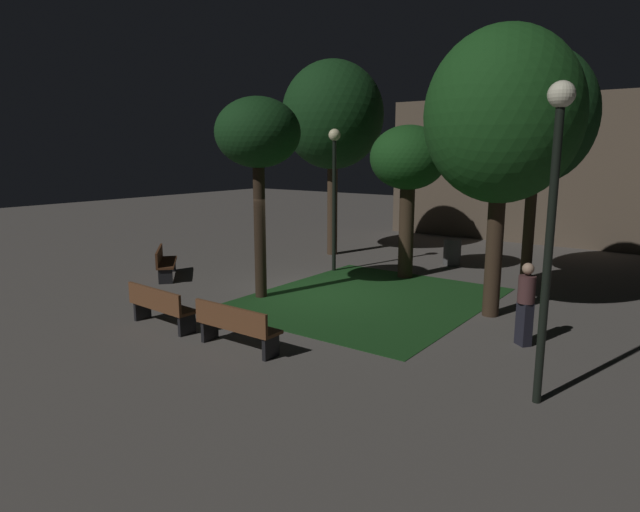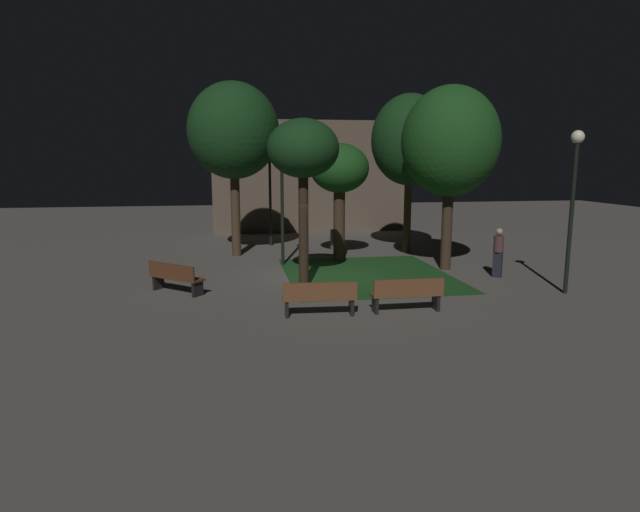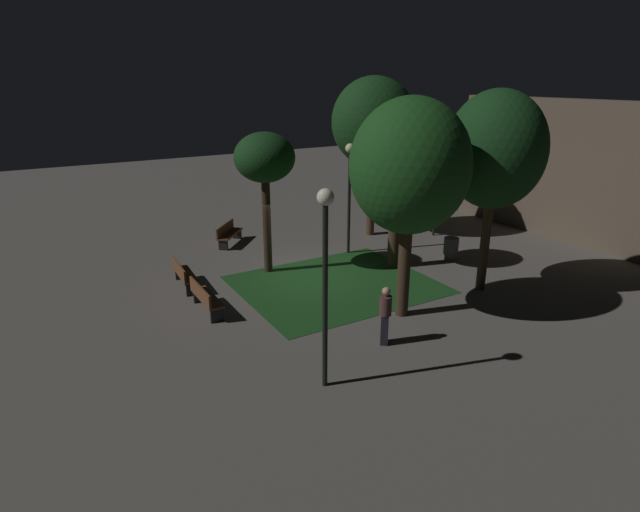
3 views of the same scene
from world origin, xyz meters
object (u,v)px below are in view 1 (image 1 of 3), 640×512
object	(u,v)px
bench_near_trees	(236,325)
trash_bin	(452,252)
tree_near_wall	(502,117)
tree_lawn_side	(408,162)
tree_back_right	(258,136)
tree_back_left	(537,117)
bench_front_right	(160,305)
lamp_post_plaza_east	(553,192)
bench_by_lamp	(164,262)
lamp_post_near_wall	(403,167)
pedestrian	(526,302)
lamp_post_path_center	(334,175)
tree_tall_center	(333,116)

from	to	relation	value
bench_near_trees	trash_bin	xyz separation A→B (m)	(0.16, 9.73, -0.06)
tree_near_wall	tree_lawn_side	xyz separation A→B (m)	(-3.34, 2.27, -1.00)
tree_back_right	tree_back_left	xyz separation A→B (m)	(5.04, 5.42, 0.53)
bench_front_right	lamp_post_plaza_east	bearing A→B (deg)	8.57
bench_by_lamp	tree_back_right	size ratio (longest dim) A/B	0.33
bench_by_lamp	tree_lawn_side	size ratio (longest dim) A/B	0.38
lamp_post_near_wall	bench_front_right	bearing A→B (deg)	-88.38
tree_back_left	pedestrian	distance (m)	6.41
bench_near_trees	lamp_post_near_wall	xyz separation A→B (m)	(-2.54, 11.32, 2.62)
bench_near_trees	tree_lawn_side	size ratio (longest dim) A/B	0.41
tree_back_right	lamp_post_path_center	world-z (taller)	tree_back_right
bench_by_lamp	lamp_post_path_center	size ratio (longest dim) A/B	0.38
lamp_post_path_center	lamp_post_plaza_east	bearing A→B (deg)	-36.52
lamp_post_plaza_east	pedestrian	bearing A→B (deg)	110.46
tree_back_right	bench_by_lamp	bearing A→B (deg)	-178.48
bench_by_lamp	trash_bin	distance (m)	9.09
tree_near_wall	tree_back_right	size ratio (longest dim) A/B	1.26
lamp_post_plaza_east	lamp_post_path_center	bearing A→B (deg)	143.48
bench_near_trees	tree_tall_center	size ratio (longest dim) A/B	0.27
tree_back_left	tree_lawn_side	distance (m)	3.55
trash_bin	tree_tall_center	bearing A→B (deg)	-169.69
tree_lawn_side	lamp_post_near_wall	size ratio (longest dim) A/B	0.96
lamp_post_near_wall	pedestrian	size ratio (longest dim) A/B	2.84
tree_tall_center	bench_front_right	bearing A→B (deg)	-78.19
bench_near_trees	lamp_post_plaza_east	bearing A→B (deg)	12.20
bench_near_trees	tree_lawn_side	bearing A→B (deg)	92.03
tree_back_left	lamp_post_plaza_east	bearing A→B (deg)	-72.94
bench_near_trees	bench_by_lamp	distance (m)	6.63
lamp_post_near_wall	pedestrian	xyz separation A→B (m)	(6.79, -7.86, -2.25)
tree_near_wall	lamp_post_near_wall	xyz separation A→B (m)	(-5.63, 6.34, -1.27)
bench_by_lamp	lamp_post_near_wall	world-z (taller)	lamp_post_near_wall
tree_tall_center	pedestrian	world-z (taller)	tree_tall_center
bench_front_right	tree_back_left	world-z (taller)	tree_back_left
bench_by_lamp	lamp_post_near_wall	xyz separation A→B (m)	(3.38, 8.34, 2.62)
tree_near_wall	pedestrian	world-z (taller)	tree_near_wall
bench_by_lamp	tree_tall_center	bearing A→B (deg)	73.00
bench_near_trees	pedestrian	xyz separation A→B (m)	(4.25, 3.46, 0.37)
tree_back_right	trash_bin	distance (m)	7.92
tree_back_left	lamp_post_path_center	size ratio (longest dim) A/B	1.48
tree_near_wall	tree_back_left	world-z (taller)	tree_back_left
tree_back_left	lamp_post_plaza_east	world-z (taller)	tree_back_left
tree_back_left	lamp_post_path_center	distance (m)	5.82
tree_near_wall	lamp_post_plaza_east	world-z (taller)	tree_near_wall
tree_near_wall	tree_back_left	distance (m)	3.54
lamp_post_path_center	bench_near_trees	bearing A→B (deg)	-69.90
bench_front_right	bench_by_lamp	xyz separation A→B (m)	(-3.70, 2.98, 0.00)
lamp_post_plaza_east	trash_bin	world-z (taller)	lamp_post_plaza_east
tree_near_wall	lamp_post_path_center	size ratio (longest dim) A/B	1.45
bench_near_trees	lamp_post_plaza_east	size ratio (longest dim) A/B	0.39
bench_by_lamp	lamp_post_plaza_east	distance (m)	11.51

